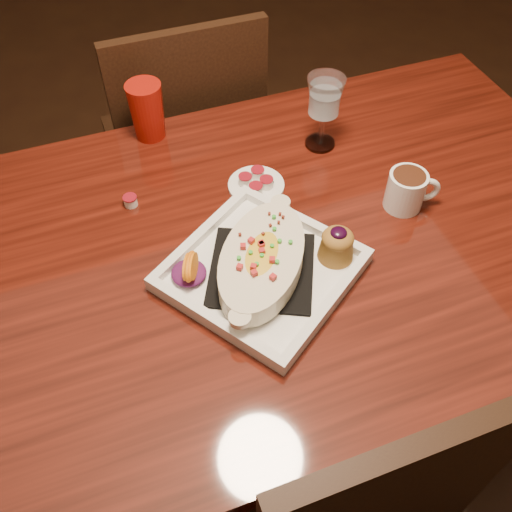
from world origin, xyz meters
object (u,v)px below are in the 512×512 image
object	(u,v)px
chair_far	(186,145)
plate	(266,263)
table	(263,272)
saucer	(256,184)
red_tumbler	(147,111)
coffee_mug	(407,189)
goblet	(325,100)

from	to	relation	value
chair_far	plate	xyz separation A→B (m)	(-0.02, -0.71, 0.27)
table	plate	world-z (taller)	plate
plate	saucer	xyz separation A→B (m)	(0.06, 0.22, -0.02)
table	red_tumbler	bearing A→B (deg)	107.64
red_tumbler	plate	bearing A→B (deg)	-77.79
coffee_mug	goblet	distance (m)	0.26
chair_far	goblet	world-z (taller)	chair_far
saucer	coffee_mug	bearing A→B (deg)	-29.92
plate	red_tumbler	size ratio (longest dim) A/B	3.15
coffee_mug	red_tumbler	xyz separation A→B (m)	(-0.43, 0.41, 0.02)
table	goblet	bearing A→B (deg)	45.59
table	goblet	distance (m)	0.39
red_tumbler	saucer	bearing A→B (deg)	-56.69
table	chair_far	distance (m)	0.65
table	chair_far	world-z (taller)	chair_far
chair_far	saucer	size ratio (longest dim) A/B	7.76
plate	saucer	size ratio (longest dim) A/B	3.51
chair_far	goblet	distance (m)	0.58
saucer	chair_far	bearing A→B (deg)	94.65
chair_far	coffee_mug	xyz separation A→B (m)	(0.31, -0.64, 0.29)
plate	saucer	bearing A→B (deg)	40.19
coffee_mug	red_tumbler	distance (m)	0.60
saucer	goblet	bearing A→B (deg)	24.31
plate	red_tumbler	xyz separation A→B (m)	(-0.10, 0.48, 0.04)
table	saucer	distance (m)	0.19
coffee_mug	saucer	world-z (taller)	coffee_mug
plate	coffee_mug	world-z (taller)	plate
coffee_mug	goblet	size ratio (longest dim) A/B	0.63
saucer	red_tumbler	world-z (taller)	red_tumbler
plate	goblet	world-z (taller)	goblet
goblet	saucer	distance (m)	0.23
chair_far	table	bearing A→B (deg)	90.00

